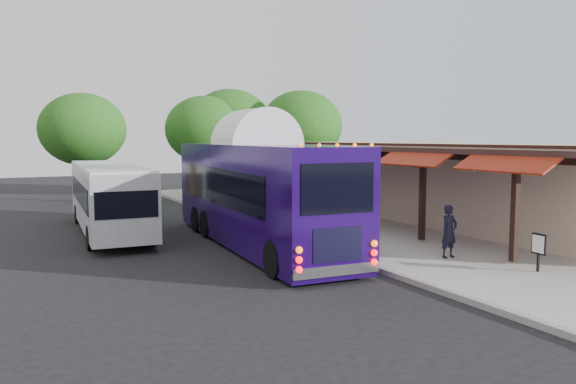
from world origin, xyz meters
TOP-DOWN VIEW (x-y plane):
  - ground at (0.00, 0.00)m, footprint 90.00×90.00m
  - sidewalk at (5.00, 4.00)m, footprint 10.00×40.00m
  - curb at (0.05, 4.00)m, footprint 0.20×40.00m
  - station_shelter at (8.38, 4.00)m, footprint 8.15×20.00m
  - coach_bus at (-1.45, 2.70)m, footprint 3.37×12.20m
  - city_bus at (-5.57, 8.08)m, footprint 2.85×10.34m
  - ped_a at (2.71, -2.48)m, footprint 0.62×0.43m
  - ped_b at (0.97, -0.47)m, footprint 1.12×1.02m
  - ped_c at (2.61, 6.85)m, footprint 1.04×0.50m
  - ped_d at (2.50, 7.70)m, footprint 1.35×1.05m
  - sign_board at (3.59, -5.00)m, footprint 0.09×0.49m
  - tree_left at (2.65, 19.95)m, footprint 5.14×5.14m
  - tree_mid at (4.77, 20.72)m, footprint 5.59×5.59m
  - tree_right at (8.38, 17.27)m, footprint 5.42×5.42m
  - tree_far at (-4.88, 20.26)m, footprint 5.08×5.08m

SIDE VIEW (x-z plane):
  - ground at x=0.00m, z-range 0.00..0.00m
  - sidewalk at x=5.00m, z-range 0.00..0.15m
  - curb at x=0.05m, z-range -0.01..0.15m
  - sign_board at x=3.59m, z-range 0.34..1.41m
  - ped_a at x=2.71m, z-range 0.15..1.79m
  - ped_c at x=2.61m, z-range 0.15..1.86m
  - ped_d at x=2.50m, z-range 0.15..1.98m
  - ped_b at x=0.97m, z-range 0.15..2.04m
  - city_bus at x=-5.57m, z-range 0.15..2.89m
  - station_shelter at x=8.38m, z-range 0.05..3.65m
  - coach_bus at x=-1.45m, z-range 0.14..4.00m
  - tree_far at x=-4.88m, z-range 1.08..7.59m
  - tree_left at x=2.65m, z-range 1.10..7.67m
  - tree_right at x=8.38m, z-range 1.16..8.10m
  - tree_mid at x=4.77m, z-range 1.19..8.35m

